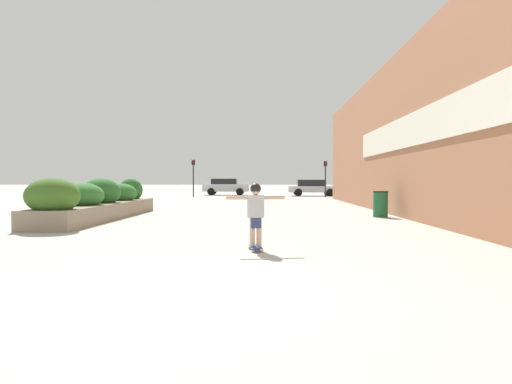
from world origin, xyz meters
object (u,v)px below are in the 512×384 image
(traffic_light_left, at_px, (193,171))
(skateboarder, at_px, (256,208))
(car_center_left, at_px, (313,187))
(trash_bin, at_px, (380,204))
(car_leftmost, at_px, (226,186))
(traffic_light_right, at_px, (325,172))
(car_center_right, at_px, (420,187))
(skateboard, at_px, (256,247))

(traffic_light_left, bearing_deg, skateboarder, -78.42)
(traffic_light_left, bearing_deg, car_center_left, 16.84)
(skateboarder, height_order, car_center_left, car_center_left)
(trash_bin, bearing_deg, skateboarder, -118.30)
(car_leftmost, bearing_deg, traffic_light_right, 57.86)
(car_center_left, height_order, car_center_right, car_center_left)
(skateboarder, relative_size, traffic_light_left, 0.40)
(car_center_right, xyz_separation_m, traffic_light_right, (-9.31, -3.56, 1.36))
(skateboard, relative_size, traffic_light_left, 0.20)
(car_center_left, relative_size, traffic_light_left, 1.44)
(skateboard, xyz_separation_m, car_leftmost, (-3.89, 35.87, 0.79))
(skateboard, xyz_separation_m, car_center_left, (4.48, 33.44, 0.73))
(car_leftmost, bearing_deg, car_center_right, 83.27)
(car_center_left, bearing_deg, car_leftmost, -106.21)
(skateboarder, xyz_separation_m, car_leftmost, (-3.89, 35.87, -0.01))
(skateboarder, relative_size, trash_bin, 1.26)
(trash_bin, relative_size, traffic_light_left, 0.31)
(car_leftmost, bearing_deg, trash_bin, 17.49)
(car_center_left, bearing_deg, traffic_light_left, -73.16)
(trash_bin, height_order, car_center_right, car_center_right)
(car_leftmost, bearing_deg, skateboarder, 6.18)
(skateboard, bearing_deg, car_leftmost, 86.21)
(car_center_right, bearing_deg, traffic_light_left, -80.46)
(car_center_left, bearing_deg, skateboard, -7.63)
(car_center_left, bearing_deg, skateboarder, -7.63)
(skateboard, xyz_separation_m, traffic_light_right, (5.25, 30.13, 2.09))
(trash_bin, bearing_deg, car_leftmost, 107.49)
(car_center_right, bearing_deg, car_center_left, -88.55)
(skateboarder, height_order, traffic_light_left, traffic_light_left)
(skateboarder, distance_m, car_center_right, 36.70)
(skateboarder, relative_size, car_leftmost, 0.28)
(traffic_light_right, bearing_deg, car_leftmost, 147.86)
(car_center_right, distance_m, traffic_light_left, 21.09)
(skateboarder, relative_size, traffic_light_right, 0.41)
(skateboarder, bearing_deg, car_leftmost, 86.21)
(car_leftmost, xyz_separation_m, car_center_left, (8.37, -2.43, -0.05))
(skateboarder, xyz_separation_m, traffic_light_left, (-6.19, 30.21, 1.36))
(trash_bin, xyz_separation_m, traffic_light_left, (-10.87, 21.52, 1.72))
(trash_bin, height_order, car_leftmost, car_leftmost)
(traffic_light_left, bearing_deg, trash_bin, -63.20)
(car_center_left, relative_size, traffic_light_right, 1.50)
(skateboarder, bearing_deg, car_center_right, 56.66)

